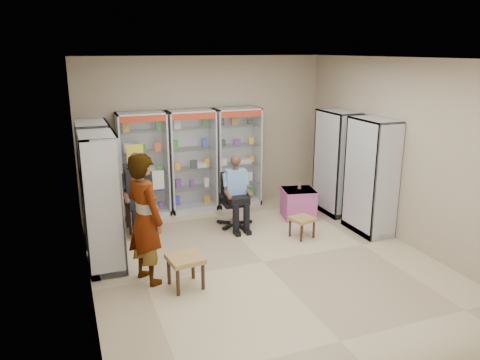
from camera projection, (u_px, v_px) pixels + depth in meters
name	position (u px, v px, depth m)	size (l,w,h in m)	color
floor	(263.00, 262.00, 7.11)	(6.00, 6.00, 0.00)	tan
room_shell	(265.00, 134.00, 6.58)	(5.02, 6.02, 3.01)	tan
cabinet_back_left	(143.00, 165.00, 8.86)	(0.90, 0.50, 2.00)	#B0B3B7
cabinet_back_mid	(192.00, 161.00, 9.18)	(0.90, 0.50, 2.00)	#B5B8BD
cabinet_back_right	(237.00, 157.00, 9.51)	(0.90, 0.50, 2.00)	silver
cabinet_right_far	(336.00, 163.00, 9.05)	(0.50, 0.90, 2.00)	#A4A5AB
cabinet_right_near	(371.00, 177.00, 8.06)	(0.50, 0.90, 2.00)	silver
cabinet_left_far	(96.00, 183.00, 7.70)	(0.50, 0.90, 2.00)	#B7BBBF
cabinet_left_near	(102.00, 202.00, 6.71)	(0.50, 0.90, 2.00)	silver
wooden_chair	(138.00, 205.00, 8.26)	(0.42, 0.42, 0.94)	black
seated_customer	(138.00, 195.00, 8.16)	(0.44, 0.60, 1.34)	black
office_chair	(234.00, 200.00, 8.45)	(0.53, 0.53, 0.98)	black
seated_shopkeeper	(235.00, 194.00, 8.37)	(0.41, 0.57, 1.25)	#688CCE
pink_trunk	(298.00, 204.00, 8.92)	(0.58, 0.56, 0.56)	#A3416C
tea_glass	(299.00, 186.00, 8.89)	(0.07, 0.07, 0.09)	#502206
woven_stool_a	(302.00, 227.00, 8.00)	(0.36, 0.36, 0.36)	olive
woven_stool_b	(186.00, 272.00, 6.31)	(0.44, 0.44, 0.44)	olive
standing_man	(145.00, 219.00, 6.30)	(0.67, 0.44, 1.82)	gray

